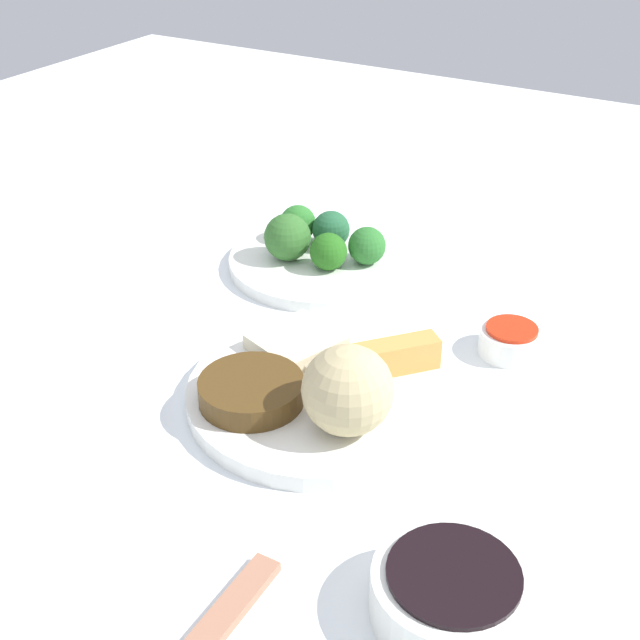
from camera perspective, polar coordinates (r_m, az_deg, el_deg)
The scene contains 16 objects.
tabletop at distance 0.79m, azimuth -0.40°, elevation -6.63°, with size 2.20×2.20×0.02m, color white.
main_plate at distance 0.79m, azimuth 0.00°, elevation -4.90°, with size 0.25×0.25×0.02m, color white.
rice_scoop at distance 0.71m, azimuth 1.86°, elevation -4.73°, with size 0.08×0.08×0.08m, color tan.
spring_roll at distance 0.80m, azimuth 4.42°, elevation -2.56°, with size 0.10×0.02×0.03m, color gold.
crab_rangoon_wonton at distance 0.83m, azimuth -1.59°, elevation -1.53°, with size 0.07×0.08×0.02m, color beige.
stir_fry_heap at distance 0.76m, azimuth -4.63°, elevation -4.75°, with size 0.09×0.09×0.02m, color #4D3415.
broccoli_plate at distance 1.02m, azimuth 0.20°, elevation 3.95°, with size 0.22×0.22×0.01m, color white.
broccoli_floret_0 at distance 1.03m, azimuth 0.75°, elevation 6.08°, with size 0.05×0.05×0.05m, color #235D37.
broccoli_floret_1 at distance 0.98m, azimuth 0.57°, elevation 4.61°, with size 0.04×0.04×0.04m, color #24641A.
broccoli_floret_2 at distance 1.00m, azimuth -2.20°, elevation 5.57°, with size 0.06×0.06×0.06m, color #316729.
broccoli_floret_4 at distance 0.99m, azimuth 3.17°, elevation 5.00°, with size 0.04×0.04×0.04m, color #2B6F2B.
broccoli_floret_5 at distance 1.04m, azimuth -1.49°, elevation 6.51°, with size 0.04×0.04×0.04m, color #2C732B.
soy_sauce_bowl at distance 0.61m, azimuth 8.81°, elevation -17.76°, with size 0.11×0.11×0.04m, color white.
soy_sauce_bowl_liquid at distance 0.59m, azimuth 8.97°, elevation -16.47°, with size 0.09×0.09×0.00m, color black.
sauce_ramekin_sweet_and_sour at distance 0.87m, azimuth 12.65°, elevation -1.43°, with size 0.06×0.06×0.03m, color white.
sauce_ramekin_sweet_and_sour_liquid at distance 0.86m, azimuth 12.76°, elevation -0.59°, with size 0.05×0.05×0.00m, color red.
Camera 1 is at (-0.32, 0.54, 0.49)m, focal length 47.72 mm.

